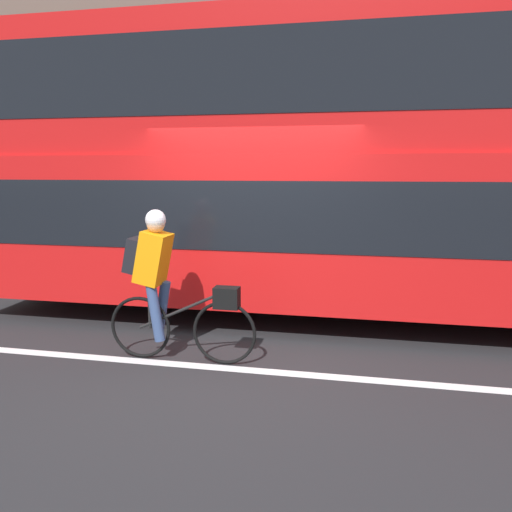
% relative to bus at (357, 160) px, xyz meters
% --- Properties ---
extents(ground_plane, '(80.00, 80.00, 0.00)m').
position_rel_bus_xyz_m(ground_plane, '(-1.18, -2.09, -2.15)').
color(ground_plane, '#232326').
extents(road_center_line, '(50.00, 0.14, 0.01)m').
position_rel_bus_xyz_m(road_center_line, '(-1.18, -2.19, -2.14)').
color(road_center_line, silver).
rests_on(road_center_line, ground_plane).
extents(sidewalk_curb, '(60.00, 2.12, 0.12)m').
position_rel_bus_xyz_m(sidewalk_curb, '(-1.18, 2.93, -2.09)').
color(sidewalk_curb, gray).
rests_on(sidewalk_curb, ground_plane).
extents(building_facade, '(60.00, 0.30, 9.76)m').
position_rel_bus_xyz_m(building_facade, '(-1.18, 4.14, 2.73)').
color(building_facade, brown).
rests_on(building_facade, ground_plane).
extents(bus, '(10.13, 2.53, 3.85)m').
position_rel_bus_xyz_m(bus, '(0.00, 0.00, 0.00)').
color(bus, black).
rests_on(bus, ground_plane).
extents(cyclist_on_bike, '(1.62, 0.32, 1.62)m').
position_rel_bus_xyz_m(cyclist_on_bike, '(-1.93, -2.08, -1.28)').
color(cyclist_on_bike, black).
rests_on(cyclist_on_bike, ground_plane).
extents(trash_bin, '(0.54, 0.54, 1.04)m').
position_rel_bus_xyz_m(trash_bin, '(-5.73, 2.83, -1.50)').
color(trash_bin, '#262628').
rests_on(trash_bin, sidewalk_curb).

